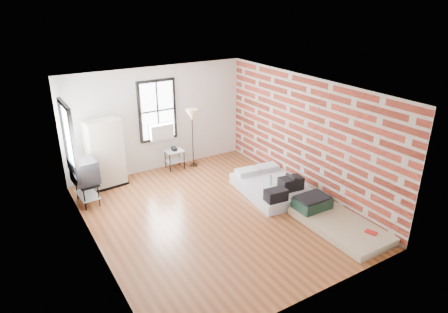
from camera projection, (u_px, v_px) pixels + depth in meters
ground at (214, 215)px, 8.77m from camera, size 6.00×6.00×0.00m
room_shell at (214, 134)px, 8.50m from camera, size 5.02×6.02×2.80m
mattress_main at (273, 187)px, 9.67m from camera, size 1.58×2.03×0.61m
mattress_bare at (333, 220)px, 8.34m from camera, size 1.09×2.05×0.44m
wardrobe at (105, 154)px, 9.79m from camera, size 0.91×0.58×1.73m
side_table at (174, 154)px, 10.91m from camera, size 0.48×0.38×0.63m
floor_lamp at (192, 118)px, 10.74m from camera, size 0.35×0.35×1.64m
tv_stand at (85, 173)px, 9.00m from camera, size 0.57×0.78×1.07m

